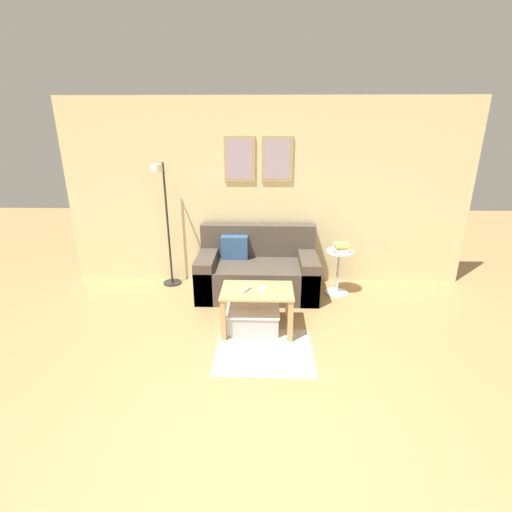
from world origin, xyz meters
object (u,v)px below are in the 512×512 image
object	(u,v)px
couch	(257,271)
cell_phone	(261,288)
book_stack	(342,247)
coffee_table	(257,299)
storage_bin	(253,319)
side_table	(338,268)
remote_control	(246,289)
floor_lamp	(165,221)

from	to	relation	value
couch	cell_phone	xyz separation A→B (m)	(0.08, -0.98, 0.19)
book_stack	coffee_table	bearing A→B (deg)	-138.05
couch	storage_bin	xyz separation A→B (m)	(-0.02, -0.98, -0.18)
side_table	book_stack	distance (m)	0.30
book_stack	remote_control	size ratio (longest dim) A/B	1.57
couch	coffee_table	size ratio (longest dim) A/B	2.02
side_table	book_stack	xyz separation A→B (m)	(0.02, -0.01, 0.30)
coffee_table	side_table	xyz separation A→B (m)	(1.07, 0.99, -0.01)
side_table	book_stack	size ratio (longest dim) A/B	2.61
couch	storage_bin	world-z (taller)	couch
remote_control	cell_phone	world-z (taller)	remote_control
couch	cell_phone	size ratio (longest dim) A/B	11.34
side_table	cell_phone	distance (m)	1.41
side_table	storage_bin	bearing A→B (deg)	-139.00
cell_phone	coffee_table	bearing A→B (deg)	-132.50
coffee_table	storage_bin	xyz separation A→B (m)	(-0.05, 0.02, -0.25)
cell_phone	book_stack	bearing A→B (deg)	59.48
storage_bin	floor_lamp	xyz separation A→B (m)	(-1.23, 1.12, 0.84)
storage_bin	book_stack	xyz separation A→B (m)	(1.14, 0.96, 0.54)
couch	side_table	world-z (taller)	couch
storage_bin	remote_control	distance (m)	0.39
coffee_table	couch	bearing A→B (deg)	91.55
couch	book_stack	world-z (taller)	couch
couch	remote_control	bearing A→B (deg)	-94.95
couch	side_table	size ratio (longest dim) A/B	2.59
book_stack	cell_phone	world-z (taller)	book_stack
side_table	book_stack	bearing A→B (deg)	-32.60
storage_bin	cell_phone	xyz separation A→B (m)	(0.10, 0.01, 0.37)
side_table	cell_phone	size ratio (longest dim) A/B	4.38
storage_bin	couch	bearing A→B (deg)	88.87
remote_control	cell_phone	distance (m)	0.17
couch	storage_bin	size ratio (longest dim) A/B	2.70
side_table	cell_phone	xyz separation A→B (m)	(-1.02, -0.96, 0.13)
coffee_table	storage_bin	distance (m)	0.26
book_stack	couch	bearing A→B (deg)	178.72
couch	remote_control	xyz separation A→B (m)	(-0.09, -1.02, 0.20)
storage_bin	remote_control	bearing A→B (deg)	-150.48
side_table	remote_control	size ratio (longest dim) A/B	4.09
coffee_table	floor_lamp	xyz separation A→B (m)	(-1.27, 1.14, 0.58)
floor_lamp	book_stack	xyz separation A→B (m)	(2.37, -0.16, -0.30)
coffee_table	book_stack	xyz separation A→B (m)	(1.09, 0.98, 0.29)
storage_bin	book_stack	size ratio (longest dim) A/B	2.50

